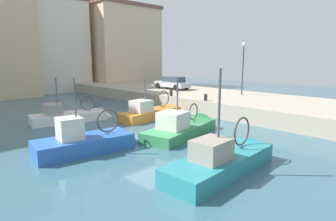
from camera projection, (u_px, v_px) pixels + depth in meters
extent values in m
plane|color=#386070|center=(152.00, 137.00, 16.60)|extent=(80.00, 80.00, 0.00)
cube|color=#ADA08C|center=(254.00, 105.00, 24.26)|extent=(9.00, 56.00, 1.20)
cube|color=white|center=(69.00, 122.00, 20.71)|extent=(5.40, 2.69, 1.30)
cone|color=white|center=(107.00, 117.00, 22.30)|extent=(1.17, 1.77, 1.64)
cube|color=#9E7A51|center=(69.00, 114.00, 20.61)|extent=(5.17, 2.51, 0.08)
cube|color=gray|center=(53.00, 109.00, 19.96)|extent=(1.32, 1.52, 0.80)
cylinder|color=#4C4C51|center=(57.00, 97.00, 19.97)|extent=(0.10, 0.10, 2.65)
torus|color=#3F3833|center=(88.00, 103.00, 21.27)|extent=(1.09, 0.27, 1.09)
sphere|color=white|center=(44.00, 119.00, 20.66)|extent=(0.32, 0.32, 0.32)
cube|color=teal|center=(221.00, 172.00, 11.52)|extent=(5.81, 2.15, 1.46)
cone|color=teal|center=(257.00, 153.00, 13.82)|extent=(0.99, 1.68, 1.63)
cube|color=#9E7A51|center=(221.00, 157.00, 11.40)|extent=(5.57, 1.99, 0.08)
cube|color=gray|center=(211.00, 150.00, 10.80)|extent=(1.54, 1.24, 0.85)
cylinder|color=#4C4C51|center=(219.00, 115.00, 10.88)|extent=(0.10, 0.10, 3.57)
torus|color=#3F3833|center=(242.00, 131.00, 12.41)|extent=(1.31, 0.16, 1.30)
sphere|color=white|center=(175.00, 173.00, 10.93)|extent=(0.32, 0.32, 0.32)
cube|color=orange|center=(151.00, 118.00, 21.95)|extent=(5.49, 2.25, 1.30)
cone|color=orange|center=(175.00, 113.00, 24.20)|extent=(1.05, 1.63, 1.55)
cube|color=#896B4C|center=(151.00, 111.00, 21.85)|extent=(5.27, 2.09, 0.08)
cube|color=beige|center=(141.00, 106.00, 21.03)|extent=(1.54, 1.39, 0.88)
cylinder|color=#4C4C51|center=(145.00, 96.00, 21.21)|extent=(0.10, 0.10, 2.43)
torus|color=#3F3833|center=(163.00, 99.00, 22.82)|extent=(1.35, 0.22, 1.35)
sphere|color=white|center=(127.00, 117.00, 21.33)|extent=(0.32, 0.32, 0.32)
cube|color=#388951|center=(181.00, 135.00, 17.12)|extent=(5.99, 3.26, 1.18)
cone|color=#388951|center=(204.00, 125.00, 19.74)|extent=(1.29, 1.98, 1.82)
cube|color=#896B4C|center=(181.00, 126.00, 17.02)|extent=(5.73, 3.06, 0.08)
cube|color=beige|center=(173.00, 120.00, 16.21)|extent=(1.81, 1.72, 0.99)
cylinder|color=#4C4C51|center=(177.00, 103.00, 16.41)|extent=(0.10, 0.10, 3.01)
torus|color=#3F3833|center=(193.00, 112.00, 18.21)|extent=(1.09, 0.33, 1.11)
sphere|color=white|center=(149.00, 136.00, 16.30)|extent=(0.32, 0.32, 0.32)
cube|color=#2D60B7|center=(84.00, 152.00, 14.04)|extent=(4.87, 2.46, 1.54)
cone|color=#2D60B7|center=(132.00, 142.00, 15.60)|extent=(1.11, 1.80, 1.70)
cube|color=#B2A893|center=(84.00, 138.00, 13.91)|extent=(4.67, 2.29, 0.08)
cube|color=beige|center=(70.00, 129.00, 13.43)|extent=(1.20, 1.22, 1.09)
cylinder|color=#4C4C51|center=(75.00, 109.00, 13.45)|extent=(0.10, 0.10, 3.00)
torus|color=#3F3833|center=(108.00, 121.00, 14.54)|extent=(1.22, 0.23, 1.22)
sphere|color=white|center=(49.00, 147.00, 14.01)|extent=(0.32, 0.32, 0.32)
cube|color=#B7B7BC|center=(172.00, 84.00, 31.36)|extent=(1.65, 4.32, 0.56)
cube|color=#384756|center=(173.00, 79.00, 31.10)|extent=(1.44, 2.42, 0.58)
cylinder|color=black|center=(158.00, 86.00, 31.92)|extent=(0.23, 0.64, 0.64)
cylinder|color=black|center=(168.00, 85.00, 32.99)|extent=(0.23, 0.64, 0.64)
cylinder|color=black|center=(176.00, 88.00, 29.81)|extent=(0.23, 0.64, 0.64)
cylinder|color=black|center=(186.00, 87.00, 30.88)|extent=(0.23, 0.64, 0.64)
cylinder|color=#2D2D33|center=(206.00, 97.00, 22.73)|extent=(0.28, 0.28, 0.55)
cylinder|color=#2D2D33|center=(171.00, 93.00, 25.58)|extent=(0.28, 0.28, 0.55)
cylinder|color=#38383D|center=(243.00, 71.00, 26.34)|extent=(0.12, 0.12, 4.50)
sphere|color=#F2EACC|center=(244.00, 44.00, 25.90)|extent=(0.36, 0.36, 0.36)
cube|color=silver|center=(55.00, 47.00, 39.32)|extent=(7.57, 6.47, 12.20)
cube|color=beige|center=(120.00, 49.00, 45.00)|extent=(10.48, 8.63, 12.13)
cube|color=brown|center=(118.00, 7.00, 43.84)|extent=(10.90, 8.97, 0.50)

